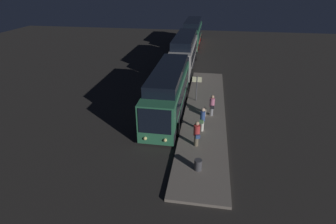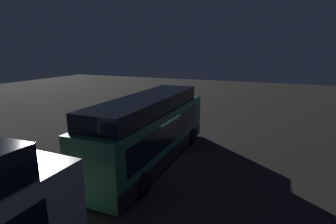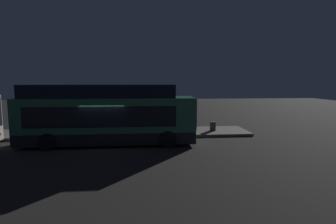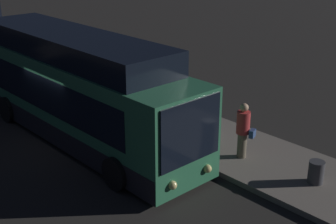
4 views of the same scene
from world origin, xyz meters
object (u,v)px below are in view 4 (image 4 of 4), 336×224
at_px(passenger_with_bags, 203,109).
at_px(bus_lead, 79,93).
at_px(passenger_waiting, 166,89).
at_px(trash_bin, 316,172).
at_px(suitcase, 157,109).
at_px(sign_post, 95,68).
at_px(passenger_boarding, 243,129).

bearing_deg(passenger_with_bags, bus_lead, -34.79).
distance_m(passenger_waiting, trash_bin, 6.92).
bearing_deg(suitcase, sign_post, -163.25).
xyz_separation_m(bus_lead, passenger_waiting, (0.50, 3.55, -0.54)).
distance_m(bus_lead, suitcase, 3.29).
bearing_deg(passenger_waiting, trash_bin, 77.52).
distance_m(passenger_boarding, passenger_waiting, 4.56).
distance_m(passenger_boarding, passenger_with_bags, 1.97).
height_order(passenger_boarding, trash_bin, passenger_boarding).
relative_size(passenger_waiting, suitcase, 2.11).
height_order(bus_lead, passenger_with_bags, bus_lead).
bearing_deg(passenger_with_bags, sign_post, -70.75).
height_order(suitcase, trash_bin, suitcase).
height_order(passenger_with_bags, suitcase, passenger_with_bags).
bearing_deg(suitcase, trash_bin, -1.00).
xyz_separation_m(passenger_with_bags, trash_bin, (4.35, -0.03, -0.66)).
relative_size(bus_lead, passenger_boarding, 5.98).
bearing_deg(sign_post, passenger_with_bags, 8.16).
xyz_separation_m(passenger_boarding, sign_post, (-7.17, -0.47, 0.53)).
bearing_deg(bus_lead, trash_bin, 21.46).
relative_size(passenger_waiting, sign_post, 0.76).
relative_size(bus_lead, passenger_with_bags, 5.87).
relative_size(passenger_boarding, suitcase, 2.16).
height_order(suitcase, sign_post, sign_post).
xyz_separation_m(passenger_waiting, sign_post, (-2.71, -1.38, 0.55)).
distance_m(passenger_boarding, suitcase, 4.45).
relative_size(suitcase, sign_post, 0.36).
height_order(passenger_waiting, trash_bin, passenger_waiting).
relative_size(bus_lead, passenger_waiting, 6.12).
relative_size(passenger_boarding, passenger_with_bags, 0.98).
relative_size(passenger_with_bags, sign_post, 0.79).
xyz_separation_m(passenger_boarding, trash_bin, (2.40, 0.26, -0.62)).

